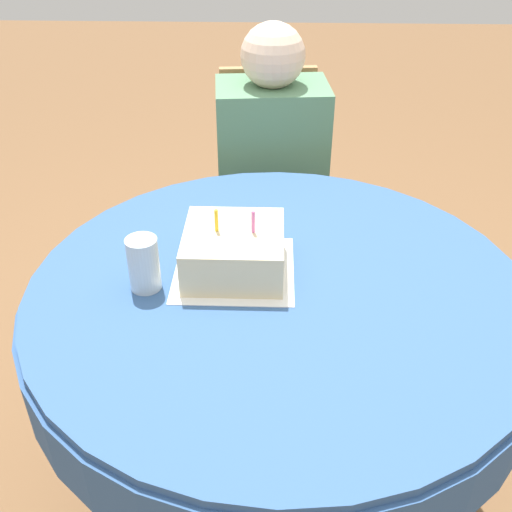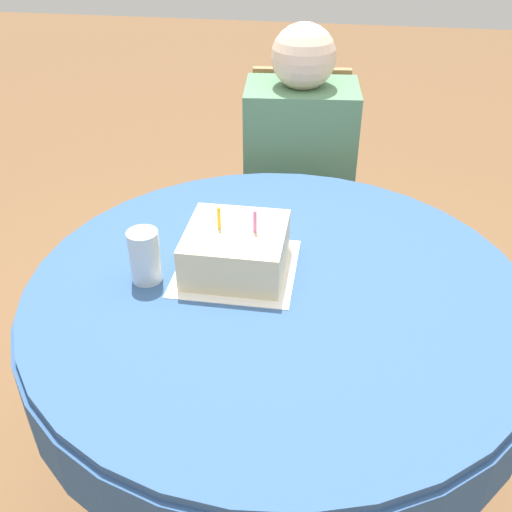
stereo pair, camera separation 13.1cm
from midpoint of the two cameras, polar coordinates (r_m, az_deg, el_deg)
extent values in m
plane|color=brown|center=(1.90, -0.50, -21.79)|extent=(12.00, 12.00, 0.00)
cylinder|color=#335689|center=(1.34, -0.65, -2.97)|extent=(1.12, 1.12, 0.02)
cylinder|color=#335689|center=(1.39, -0.63, -5.60)|extent=(1.14, 1.14, 0.14)
cylinder|color=#4C331E|center=(1.46, -14.30, -22.44)|extent=(0.05, 0.05, 0.76)
cylinder|color=#4C331E|center=(1.86, -9.75, -6.63)|extent=(0.05, 0.05, 0.76)
cylinder|color=#4C331E|center=(1.84, 9.54, -7.06)|extent=(0.05, 0.05, 0.76)
cube|color=#A37A4C|center=(2.19, -0.35, 3.18)|extent=(0.41, 0.41, 0.04)
cube|color=#A37A4C|center=(2.22, -0.62, 11.37)|extent=(0.34, 0.06, 0.50)
cylinder|color=#A37A4C|center=(2.19, -4.30, -4.44)|extent=(0.04, 0.04, 0.44)
cylinder|color=#A37A4C|center=(2.20, 4.08, -4.13)|extent=(0.04, 0.04, 0.44)
cylinder|color=#A37A4C|center=(2.44, -4.28, 0.21)|extent=(0.04, 0.04, 0.44)
cylinder|color=#A37A4C|center=(2.46, 3.19, 0.46)|extent=(0.04, 0.04, 0.44)
cylinder|color=beige|center=(2.16, -2.48, -4.25)|extent=(0.09, 0.09, 0.47)
cylinder|color=beige|center=(2.17, 2.32, -4.08)|extent=(0.09, 0.09, 0.47)
cube|color=#568460|center=(2.06, -0.37, 9.48)|extent=(0.38, 0.28, 0.49)
sphere|color=beige|center=(1.95, -0.41, 18.53)|extent=(0.20, 0.20, 0.20)
cube|color=white|center=(1.38, -4.80, -1.36)|extent=(0.27, 0.27, 0.00)
cube|color=beige|center=(1.35, -4.90, 0.42)|extent=(0.22, 0.22, 0.10)
cylinder|color=#D166B2|center=(1.30, -3.16, 3.18)|extent=(0.01, 0.01, 0.05)
cylinder|color=gold|center=(1.32, -6.65, 3.30)|extent=(0.01, 0.01, 0.05)
cylinder|color=silver|center=(1.32, -13.47, -0.83)|extent=(0.07, 0.07, 0.12)
camera|label=1|loc=(0.07, -92.86, -1.92)|focal=42.00mm
camera|label=2|loc=(0.07, 87.14, 1.92)|focal=42.00mm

